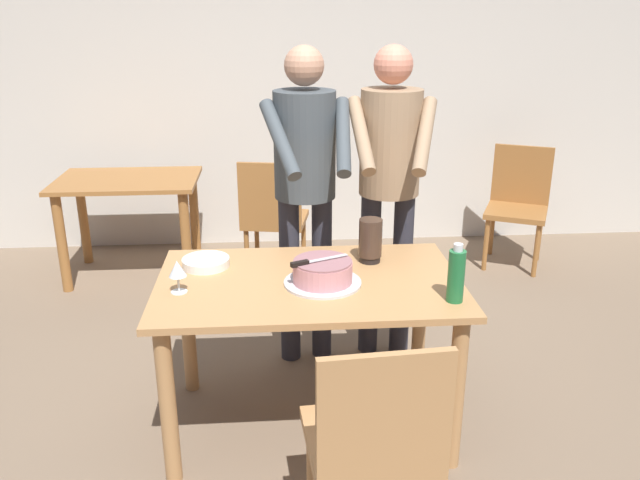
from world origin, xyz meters
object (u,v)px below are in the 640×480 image
person_cutting_cake (305,174)px  background_chair_0 (273,215)px  hurricane_lamp (370,240)px  background_table (129,200)px  water_bottle (456,275)px  person_standing_beside (389,171)px  cake_knife (308,262)px  cake_on_platter (323,273)px  main_dining_table (309,305)px  background_chair_1 (518,202)px  plate_stack (206,262)px  chair_near_side (374,440)px  wine_glass_near (177,270)px

person_cutting_cake → background_chair_0: (-0.17, 1.15, -0.58)m
hurricane_lamp → background_table: 2.31m
water_bottle → person_standing_beside: 0.96m
cake_knife → cake_on_platter: bearing=23.5°
main_dining_table → background_chair_0: (-0.15, 1.79, -0.13)m
person_standing_beside → background_chair_1: 1.91m
hurricane_lamp → person_standing_beside: (0.17, 0.46, 0.22)m
plate_stack → chair_near_side: 1.22m
plate_stack → person_cutting_cake: (0.49, 0.44, 0.31)m
cake_knife → hurricane_lamp: bearing=41.6°
plate_stack → hurricane_lamp: (0.77, 0.00, 0.09)m
cake_knife → hurricane_lamp: 0.42m
wine_glass_near → background_chair_0: 1.95m
cake_knife → water_bottle: size_ratio=1.03×
chair_near_side → background_table: bearing=116.5°
background_table → water_bottle: bearing=-51.2°
plate_stack → hurricane_lamp: hurricane_lamp is taller
plate_stack → background_table: plate_stack is taller
plate_stack → background_table: size_ratio=0.22×
main_dining_table → water_bottle: (0.59, -0.26, 0.24)m
person_standing_beside → background_chair_0: bearing=118.9°
wine_glass_near → water_bottle: water_bottle is taller
cake_knife → background_table: bearing=120.3°
water_bottle → chair_near_side: size_ratio=0.28×
plate_stack → cake_knife: bearing=-30.5°
wine_glass_near → main_dining_table: bearing=9.2°
wine_glass_near → background_chair_0: bearing=77.8°
plate_stack → hurricane_lamp: size_ratio=1.05×
main_dining_table → cake_knife: bearing=-96.0°
cake_knife → background_chair_0: (-0.14, 1.86, -0.37)m
main_dining_table → background_chair_1: (1.72, 1.98, -0.13)m
plate_stack → chair_near_side: chair_near_side is taller
person_standing_beside → background_chair_0: size_ratio=1.91×
main_dining_table → background_chair_0: bearing=94.8°
water_bottle → background_chair_0: (-0.73, 2.05, -0.37)m
hurricane_lamp → background_chair_0: 1.69m
background_table → cake_on_platter: bearing=-57.9°
cake_on_platter → background_table: size_ratio=0.34×
main_dining_table → background_chair_1: size_ratio=1.50×
wine_glass_near → water_bottle: bearing=-8.6°
wine_glass_near → background_chair_0: size_ratio=0.16×
cake_knife → person_cutting_cake: (0.03, 0.71, 0.21)m
hurricane_lamp → person_standing_beside: size_ratio=0.12×
chair_near_side → background_chair_1: (1.55, 2.77, 0.00)m
background_chair_1 → main_dining_table: bearing=-131.1°
cake_on_platter → chair_near_side: bearing=-81.1°
main_dining_table → hurricane_lamp: size_ratio=6.42×
main_dining_table → wine_glass_near: wine_glass_near is taller
plate_stack → water_bottle: 1.15m
hurricane_lamp → cake_on_platter: bearing=-134.8°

